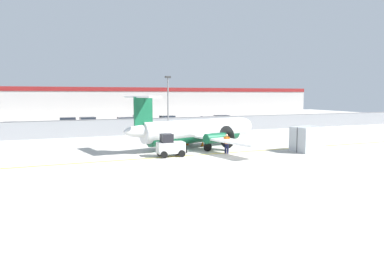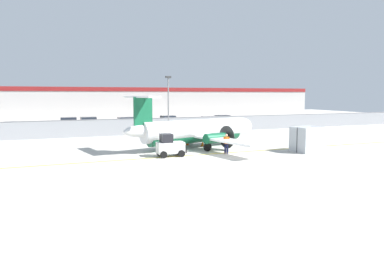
{
  "view_description": "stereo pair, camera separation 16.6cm",
  "coord_description": "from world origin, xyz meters",
  "px_view_note": "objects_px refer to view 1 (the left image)",
  "views": [
    {
      "loc": [
        -11.12,
        -24.13,
        5.04
      ],
      "look_at": [
        1.11,
        6.64,
        1.8
      ],
      "focal_mm": 32.0,
      "sensor_mm": 36.0,
      "label": 1
    },
    {
      "loc": [
        -10.96,
        -24.19,
        5.04
      ],
      "look_at": [
        1.11,
        6.64,
        1.8
      ],
      "focal_mm": 32.0,
      "sensor_mm": 36.0,
      "label": 2
    }
  ],
  "objects_px": {
    "ground_crew_worker": "(227,143)",
    "parked_car_5": "(167,121)",
    "cargo_container": "(307,139)",
    "traffic_cone_near_right": "(203,143)",
    "parked_car_3": "(124,122)",
    "parked_car_7": "(221,120)",
    "commuter_airplane": "(198,131)",
    "parked_car_2": "(88,122)",
    "baggage_tug": "(170,146)",
    "apron_light_pole": "(168,101)",
    "traffic_cone_near_left": "(187,142)",
    "parked_car_0": "(14,128)",
    "parked_car_4": "(139,120)",
    "parked_car_1": "(67,123)",
    "parked_car_6": "(210,121)"
  },
  "relations": [
    {
      "from": "parked_car_5",
      "to": "parked_car_7",
      "type": "xyz_separation_m",
      "value": [
        8.76,
        -1.82,
        0.0
      ]
    },
    {
      "from": "parked_car_1",
      "to": "apron_light_pole",
      "type": "xyz_separation_m",
      "value": [
        11.25,
        -13.86,
        3.41
      ]
    },
    {
      "from": "baggage_tug",
      "to": "ground_crew_worker",
      "type": "distance_m",
      "value": 4.96
    },
    {
      "from": "baggage_tug",
      "to": "apron_light_pole",
      "type": "relative_size",
      "value": 0.32
    },
    {
      "from": "ground_crew_worker",
      "to": "parked_car_0",
      "type": "relative_size",
      "value": 0.4
    },
    {
      "from": "traffic_cone_near_left",
      "to": "parked_car_0",
      "type": "bearing_deg",
      "value": 137.41
    },
    {
      "from": "cargo_container",
      "to": "parked_car_2",
      "type": "height_order",
      "value": "cargo_container"
    },
    {
      "from": "baggage_tug",
      "to": "cargo_container",
      "type": "distance_m",
      "value": 12.26
    },
    {
      "from": "parked_car_4",
      "to": "apron_light_pole",
      "type": "distance_m",
      "value": 16.37
    },
    {
      "from": "parked_car_3",
      "to": "parked_car_7",
      "type": "distance_m",
      "value": 15.75
    },
    {
      "from": "parked_car_4",
      "to": "parked_car_5",
      "type": "height_order",
      "value": "same"
    },
    {
      "from": "traffic_cone_near_left",
      "to": "parked_car_3",
      "type": "xyz_separation_m",
      "value": [
        -2.72,
        19.24,
        0.58
      ]
    },
    {
      "from": "baggage_tug",
      "to": "cargo_container",
      "type": "bearing_deg",
      "value": -9.67
    },
    {
      "from": "traffic_cone_near_right",
      "to": "parked_car_0",
      "type": "xyz_separation_m",
      "value": [
        -18.18,
        16.87,
        0.58
      ]
    },
    {
      "from": "parked_car_4",
      "to": "parked_car_1",
      "type": "bearing_deg",
      "value": 17.07
    },
    {
      "from": "traffic_cone_near_left",
      "to": "parked_car_5",
      "type": "xyz_separation_m",
      "value": [
        4.25,
        20.41,
        0.58
      ]
    },
    {
      "from": "traffic_cone_near_left",
      "to": "parked_car_4",
      "type": "height_order",
      "value": "parked_car_4"
    },
    {
      "from": "parked_car_3",
      "to": "parked_car_5",
      "type": "distance_m",
      "value": 7.08
    },
    {
      "from": "baggage_tug",
      "to": "parked_car_6",
      "type": "height_order",
      "value": "baggage_tug"
    },
    {
      "from": "cargo_container",
      "to": "apron_light_pole",
      "type": "bearing_deg",
      "value": 111.37
    },
    {
      "from": "traffic_cone_near_right",
      "to": "parked_car_7",
      "type": "xyz_separation_m",
      "value": [
        11.88,
        19.79,
        0.58
      ]
    },
    {
      "from": "ground_crew_worker",
      "to": "apron_light_pole",
      "type": "xyz_separation_m",
      "value": [
        -0.82,
        13.89,
        3.35
      ]
    },
    {
      "from": "traffic_cone_near_left",
      "to": "traffic_cone_near_right",
      "type": "distance_m",
      "value": 1.65
    },
    {
      "from": "cargo_container",
      "to": "parked_car_5",
      "type": "bearing_deg",
      "value": 92.95
    },
    {
      "from": "parked_car_1",
      "to": "parked_car_4",
      "type": "bearing_deg",
      "value": -169.79
    },
    {
      "from": "parked_car_3",
      "to": "parked_car_7",
      "type": "bearing_deg",
      "value": 174.15
    },
    {
      "from": "commuter_airplane",
      "to": "cargo_container",
      "type": "xyz_separation_m",
      "value": [
        8.12,
        -5.68,
        -0.5
      ]
    },
    {
      "from": "parked_car_0",
      "to": "parked_car_6",
      "type": "distance_m",
      "value": 27.12
    },
    {
      "from": "commuter_airplane",
      "to": "parked_car_5",
      "type": "bearing_deg",
      "value": 66.57
    },
    {
      "from": "ground_crew_worker",
      "to": "parked_car_4",
      "type": "xyz_separation_m",
      "value": [
        -0.76,
        29.9,
        -0.06
      ]
    },
    {
      "from": "baggage_tug",
      "to": "apron_light_pole",
      "type": "distance_m",
      "value": 14.46
    },
    {
      "from": "parked_car_1",
      "to": "parked_car_6",
      "type": "xyz_separation_m",
      "value": [
        20.77,
        -5.22,
        0.0
      ]
    },
    {
      "from": "baggage_tug",
      "to": "parked_car_2",
      "type": "height_order",
      "value": "baggage_tug"
    },
    {
      "from": "traffic_cone_near_right",
      "to": "parked_car_5",
      "type": "relative_size",
      "value": 0.15
    },
    {
      "from": "traffic_cone_near_right",
      "to": "apron_light_pole",
      "type": "height_order",
      "value": "apron_light_pole"
    },
    {
      "from": "parked_car_0",
      "to": "parked_car_5",
      "type": "distance_m",
      "value": 21.82
    },
    {
      "from": "cargo_container",
      "to": "parked_car_4",
      "type": "xyz_separation_m",
      "value": [
        -7.89,
        31.6,
        -0.21
      ]
    },
    {
      "from": "ground_crew_worker",
      "to": "cargo_container",
      "type": "xyz_separation_m",
      "value": [
        7.13,
        -1.7,
        0.15
      ]
    },
    {
      "from": "traffic_cone_near_left",
      "to": "apron_light_pole",
      "type": "xyz_separation_m",
      "value": [
        0.54,
        7.99,
        3.99
      ]
    },
    {
      "from": "traffic_cone_near_left",
      "to": "apron_light_pole",
      "type": "relative_size",
      "value": 0.09
    },
    {
      "from": "parked_car_3",
      "to": "parked_car_0",
      "type": "bearing_deg",
      "value": 10.5
    },
    {
      "from": "commuter_airplane",
      "to": "parked_car_5",
      "type": "height_order",
      "value": "commuter_airplane"
    },
    {
      "from": "apron_light_pole",
      "to": "parked_car_4",
      "type": "bearing_deg",
      "value": 89.82
    },
    {
      "from": "ground_crew_worker",
      "to": "parked_car_5",
      "type": "relative_size",
      "value": 0.39
    },
    {
      "from": "cargo_container",
      "to": "traffic_cone_near_right",
      "type": "relative_size",
      "value": 4.04
    },
    {
      "from": "traffic_cone_near_left",
      "to": "parked_car_4",
      "type": "xyz_separation_m",
      "value": [
        0.59,
        24.0,
        0.58
      ]
    },
    {
      "from": "parked_car_0",
      "to": "traffic_cone_near_left",
      "type": "bearing_deg",
      "value": -45.97
    },
    {
      "from": "commuter_airplane",
      "to": "ground_crew_worker",
      "type": "distance_m",
      "value": 4.15
    },
    {
      "from": "parked_car_7",
      "to": "parked_car_5",
      "type": "bearing_deg",
      "value": -4.31
    },
    {
      "from": "baggage_tug",
      "to": "commuter_airplane",
      "type": "bearing_deg",
      "value": 42.22
    }
  ]
}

